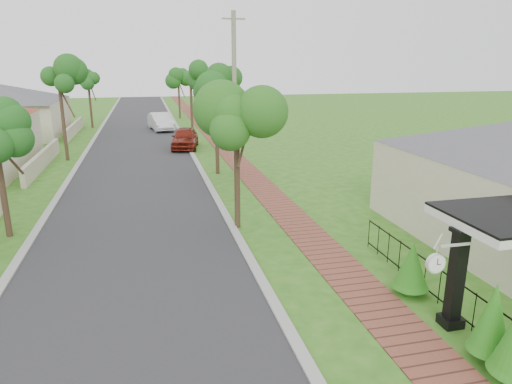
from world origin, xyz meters
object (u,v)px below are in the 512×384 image
object	(u,v)px
parked_car_red	(185,138)
near_tree	(236,114)
porch_post	(455,284)
parked_car_white	(161,122)
utility_pole	(234,97)
station_clock	(437,262)

from	to	relation	value
parked_car_red	near_tree	distance (m)	17.95
porch_post	parked_car_red	xyz separation A→B (m)	(-4.15, 25.58, -0.36)
parked_car_red	near_tree	size ratio (longest dim) A/B	0.82
parked_car_red	parked_car_white	size ratio (longest dim) A/B	0.92
parked_car_white	porch_post	bearing A→B (deg)	-90.97
porch_post	near_tree	bearing A→B (deg)	114.69
utility_pole	parked_car_red	bearing A→B (deg)	100.93
parked_car_white	utility_pole	size ratio (longest dim) A/B	0.56
porch_post	near_tree	size ratio (longest dim) A/B	0.46
utility_pole	station_clock	xyz separation A→B (m)	(1.38, -16.14, -2.46)
parked_car_white	utility_pole	world-z (taller)	utility_pole
porch_post	station_clock	bearing A→B (deg)	-155.21
parked_car_red	parked_car_white	xyz separation A→B (m)	(-1.40, 10.03, 0.04)
porch_post	utility_pole	distance (m)	16.24
parked_car_white	station_clock	xyz separation A→B (m)	(4.68, -36.01, 1.15)
porch_post	parked_car_red	bearing A→B (deg)	99.21
near_tree	station_clock	bearing A→B (deg)	-71.50
utility_pole	porch_post	bearing A→B (deg)	-81.87
porch_post	near_tree	xyz separation A→B (m)	(-3.68, 8.00, 3.23)
parked_car_red	utility_pole	world-z (taller)	utility_pole
utility_pole	station_clock	world-z (taller)	utility_pole
parked_car_red	utility_pole	xyz separation A→B (m)	(1.90, -9.84, 3.65)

